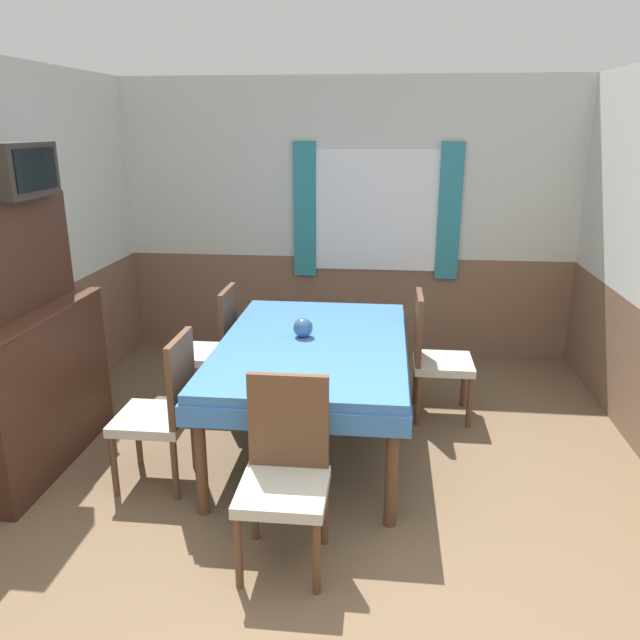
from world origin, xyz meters
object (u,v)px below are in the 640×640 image
object	(u,v)px
chair_head_near	(285,469)
tv	(14,170)
chair_left_far	(214,345)
chair_left_near	(164,407)
sideboard	(24,358)
vase	(303,328)
dining_table	(313,355)
chair_right_far	(434,353)

from	to	relation	value
chair_head_near	tv	xyz separation A→B (m)	(-1.77, 0.89, 1.40)
chair_head_near	chair_left_far	distance (m)	1.97
chair_left_near	tv	distance (m)	1.69
sideboard	vase	distance (m)	1.81
chair_left_far	tv	xyz separation A→B (m)	(-0.92, -0.88, 1.40)
dining_table	chair_left_near	bearing A→B (deg)	-146.20
dining_table	chair_head_near	size ratio (longest dim) A/B	2.01
chair_head_near	chair_right_far	xyz separation A→B (m)	(0.86, 1.77, 0.00)
tv	vase	distance (m)	2.04
chair_right_far	sideboard	size ratio (longest dim) A/B	0.56
dining_table	chair_left_near	world-z (taller)	chair_left_near
chair_left_far	dining_table	bearing A→B (deg)	-123.80
chair_left_near	vase	xyz separation A→B (m)	(0.78, 0.65, 0.33)
chair_right_far	tv	distance (m)	3.11
tv	vase	bearing A→B (deg)	12.75
chair_right_far	vase	size ratio (longest dim) A/B	7.21
chair_head_near	sideboard	distance (m)	1.98
vase	dining_table	bearing A→B (deg)	-44.93
chair_left_near	chair_head_near	bearing A→B (deg)	-126.13
chair_head_near	tv	bearing A→B (deg)	-26.71
chair_head_near	vase	size ratio (longest dim) A/B	7.21
sideboard	chair_head_near	bearing A→B (deg)	-22.87
chair_head_near	sideboard	size ratio (longest dim) A/B	0.56
chair_left_near	vase	distance (m)	1.07
dining_table	chair_left_near	xyz separation A→B (m)	(-0.86, -0.57, -0.16)
chair_head_near	chair_right_far	bearing A→B (deg)	-115.80
vase	chair_left_far	bearing A→B (deg)	147.51
chair_left_near	tv	size ratio (longest dim) A/B	1.79
dining_table	vase	distance (m)	0.20
chair_left_near	chair_right_far	size ratio (longest dim) A/B	1.00
sideboard	tv	size ratio (longest dim) A/B	3.21
chair_head_near	chair_left_far	xyz separation A→B (m)	(-0.86, 1.77, 0.00)
chair_right_far	chair_left_near	bearing A→B (deg)	-56.20
chair_left_far	vase	distance (m)	0.98
chair_head_near	chair_right_far	size ratio (longest dim) A/B	1.00
dining_table	vase	xyz separation A→B (m)	(-0.08, 0.08, 0.17)
chair_right_far	vase	world-z (taller)	chair_right_far
sideboard	tv	distance (m)	1.17
chair_left_far	sideboard	size ratio (longest dim) A/B	0.56
chair_left_far	vase	size ratio (longest dim) A/B	7.21
chair_right_far	chair_head_near	bearing A→B (deg)	-25.80
chair_left_near	sideboard	distance (m)	0.99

